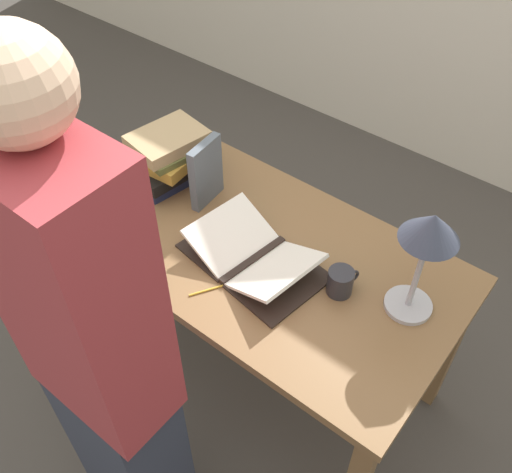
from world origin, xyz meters
TOP-DOWN VIEW (x-y plane):
  - ground_plane at (0.00, 0.00)m, footprint 12.00×12.00m
  - reading_desk at (0.00, 0.00)m, footprint 1.42×0.75m
  - open_book at (0.04, -0.06)m, footprint 0.50×0.35m
  - book_stack_tall at (-0.47, 0.08)m, footprint 0.25×0.32m
  - book_standing_upright at (-0.28, 0.08)m, footprint 0.05×0.16m
  - reading_lamp at (0.53, 0.09)m, footprint 0.17×0.17m
  - coffee_mug at (0.33, 0.01)m, footprint 0.08×0.11m
  - pencil at (0.02, -0.23)m, footprint 0.08×0.13m
  - person_reader at (0.09, -0.70)m, footprint 0.36×0.22m

SIDE VIEW (x-z plane):
  - ground_plane at x=0.00m, z-range 0.00..0.00m
  - reading_desk at x=0.00m, z-range 0.28..1.03m
  - pencil at x=0.02m, z-range 0.75..0.76m
  - open_book at x=0.04m, z-range 0.73..0.83m
  - coffee_mug at x=0.33m, z-range 0.75..0.84m
  - book_stack_tall at x=-0.47m, z-range 0.75..0.96m
  - book_standing_upright at x=-0.28m, z-range 0.75..1.00m
  - person_reader at x=0.09m, z-range -0.01..1.81m
  - reading_lamp at x=0.53m, z-range 0.86..1.25m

